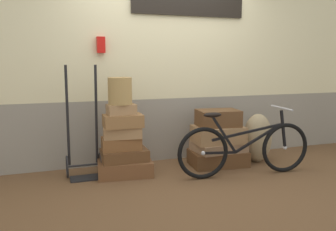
% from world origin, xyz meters
% --- Properties ---
extents(ground, '(9.68, 5.20, 0.06)m').
position_xyz_m(ground, '(0.00, 0.00, -0.03)').
color(ground, brown).
extents(station_building, '(7.68, 0.74, 2.82)m').
position_xyz_m(station_building, '(0.01, 0.85, 1.42)').
color(station_building, gray).
rests_on(station_building, ground).
extents(suitcase_0, '(0.69, 0.47, 0.18)m').
position_xyz_m(suitcase_0, '(-0.69, 0.26, 0.09)').
color(suitcase_0, brown).
rests_on(suitcase_0, ground).
extents(suitcase_1, '(0.55, 0.35, 0.14)m').
position_xyz_m(suitcase_1, '(-0.69, 0.27, 0.25)').
color(suitcase_1, brown).
rests_on(suitcase_1, suitcase_0).
extents(suitcase_2, '(0.47, 0.31, 0.15)m').
position_xyz_m(suitcase_2, '(-0.72, 0.29, 0.40)').
color(suitcase_2, brown).
rests_on(suitcase_2, suitcase_1).
extents(suitcase_3, '(0.48, 0.32, 0.13)m').
position_xyz_m(suitcase_3, '(-0.71, 0.28, 0.54)').
color(suitcase_3, '#9E754C').
rests_on(suitcase_3, suitcase_2).
extents(suitcase_4, '(0.46, 0.29, 0.15)m').
position_xyz_m(suitcase_4, '(-0.70, 0.25, 0.68)').
color(suitcase_4, olive).
rests_on(suitcase_4, suitcase_3).
extents(suitcase_5, '(0.34, 0.23, 0.12)m').
position_xyz_m(suitcase_5, '(-0.72, 0.26, 0.81)').
color(suitcase_5, '#9E754C').
rests_on(suitcase_5, suitcase_4).
extents(suitcase_6, '(0.77, 0.53, 0.20)m').
position_xyz_m(suitcase_6, '(0.58, 0.28, 0.10)').
color(suitcase_6, brown).
rests_on(suitcase_6, ground).
extents(suitcase_7, '(0.68, 0.51, 0.12)m').
position_xyz_m(suitcase_7, '(0.58, 0.27, 0.26)').
color(suitcase_7, '#937051').
rests_on(suitcase_7, suitcase_6).
extents(suitcase_8, '(0.67, 0.47, 0.22)m').
position_xyz_m(suitcase_8, '(0.56, 0.26, 0.42)').
color(suitcase_8, '#9E754C').
rests_on(suitcase_8, suitcase_7).
extents(suitcase_9, '(0.57, 0.44, 0.21)m').
position_xyz_m(suitcase_9, '(0.57, 0.28, 0.64)').
color(suitcase_9, brown).
rests_on(suitcase_9, suitcase_8).
extents(wicker_basket, '(0.28, 0.28, 0.31)m').
position_xyz_m(wicker_basket, '(-0.73, 0.27, 1.03)').
color(wicker_basket, '#A8844C').
rests_on(wicker_basket, suitcase_5).
extents(luggage_trolley, '(0.41, 0.35, 1.34)m').
position_xyz_m(luggage_trolley, '(-1.16, 0.39, 0.32)').
color(luggage_trolley, black).
rests_on(luggage_trolley, ground).
extents(burlap_sack, '(0.41, 0.34, 0.67)m').
position_xyz_m(burlap_sack, '(1.16, 0.24, 0.33)').
color(burlap_sack, '#9E8966').
rests_on(burlap_sack, ground).
extents(bicycle, '(1.70, 0.46, 0.83)m').
position_xyz_m(bicycle, '(0.68, -0.21, 0.34)').
color(bicycle, black).
rests_on(bicycle, ground).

